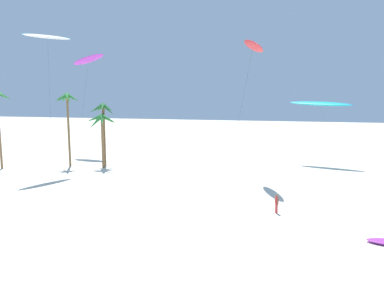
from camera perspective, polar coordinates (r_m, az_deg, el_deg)
The scene contains 8 objects.
palm_tree_1 at distance 48.49m, azimuth -20.42°, elevation 6.46°, with size 3.53×3.33×10.06m.
palm_tree_2 at distance 47.47m, azimuth -14.82°, elevation 4.69°, with size 3.53×3.87×8.71m.
palm_tree_3 at distance 46.27m, azimuth -15.05°, elevation 3.38°, with size 4.65×4.12×7.28m.
flying_kite_0 at distance 38.25m, azimuth 10.32°, elevation 16.06°, with size 3.50×9.01×16.20m.
flying_kite_1 at distance 58.37m, azimuth -17.19°, elevation 13.53°, with size 5.86×8.32×16.70m.
flying_kite_3 at distance 50.33m, azimuth 20.91°, elevation 6.43°, with size 8.47×5.19×9.16m.
flying_kite_4 at distance 45.63m, azimuth -23.32°, elevation 16.37°, with size 5.35×8.23×17.19m.
person_foreground_walker at distance 28.23m, azimuth 14.17°, elevation -9.65°, with size 0.31×0.47×1.59m.
Camera 1 is at (8.43, -1.35, 9.05)m, focal length 31.42 mm.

